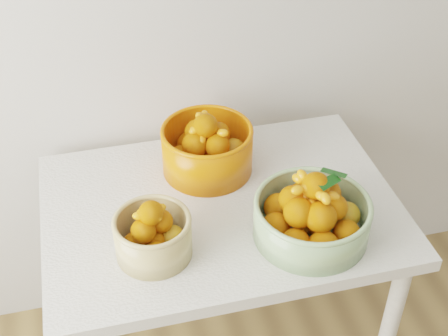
{
  "coord_description": "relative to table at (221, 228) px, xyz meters",
  "views": [
    {
      "loc": [
        -0.47,
        0.31,
        1.93
      ],
      "look_at": [
        -0.16,
        1.55,
        0.92
      ],
      "focal_mm": 50.0,
      "sensor_mm": 36.0,
      "label": 1
    }
  ],
  "objects": [
    {
      "name": "bowl_cream",
      "position": [
        -0.21,
        -0.14,
        0.16
      ],
      "size": [
        0.26,
        0.26,
        0.17
      ],
      "rotation": [
        0.0,
        0.0,
        -0.38
      ],
      "color": "tan",
      "rests_on": "table"
    },
    {
      "name": "bowl_green",
      "position": [
        0.2,
        -0.18,
        0.16
      ],
      "size": [
        0.34,
        0.34,
        0.2
      ],
      "rotation": [
        0.0,
        0.0,
        -0.11
      ],
      "color": "#8FB07A",
      "rests_on": "table"
    },
    {
      "name": "bowl_orange",
      "position": [
        -0.0,
        0.17,
        0.17
      ],
      "size": [
        0.35,
        0.35,
        0.2
      ],
      "rotation": [
        0.0,
        0.0,
        0.34
      ],
      "color": "#E15A0B",
      "rests_on": "table"
    },
    {
      "name": "table",
      "position": [
        0.0,
        0.0,
        0.0
      ],
      "size": [
        1.0,
        0.7,
        0.75
      ],
      "color": "silver",
      "rests_on": "ground"
    }
  ]
}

